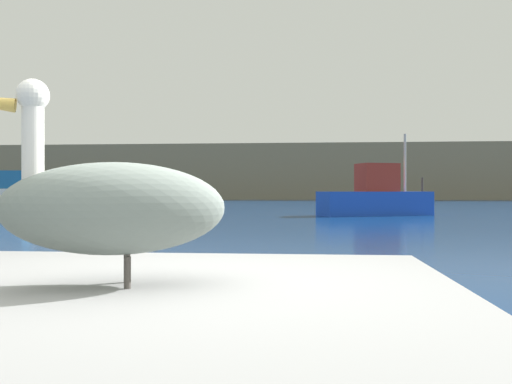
# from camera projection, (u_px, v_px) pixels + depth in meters

# --- Properties ---
(hillside_backdrop) EXTENTS (140.00, 15.56, 7.09)m
(hillside_backdrop) POSITION_uv_depth(u_px,v_px,m) (300.00, 173.00, 73.74)
(hillside_backdrop) COLOR #7F755B
(hillside_backdrop) RESTS_ON ground
(pier_dock) EXTENTS (3.03, 2.46, 0.80)m
(pier_dock) POSITION_uv_depth(u_px,v_px,m) (116.00, 377.00, 2.34)
(pier_dock) COLOR gray
(pier_dock) RESTS_ON ground
(pelican) EXTENTS (1.30, 0.75, 0.89)m
(pelican) POSITION_uv_depth(u_px,v_px,m) (112.00, 205.00, 2.34)
(pelican) COLOR gray
(pelican) RESTS_ON pier_dock
(fishing_boat_white) EXTENTS (5.71, 2.05, 5.74)m
(fishing_boat_white) POSITION_uv_depth(u_px,v_px,m) (9.00, 195.00, 34.23)
(fishing_boat_white) COLOR white
(fishing_boat_white) RESTS_ON ground
(fishing_boat_blue) EXTENTS (5.71, 3.54, 3.99)m
(fishing_boat_blue) POSITION_uv_depth(u_px,v_px,m) (376.00, 197.00, 25.80)
(fishing_boat_blue) COLOR blue
(fishing_boat_blue) RESTS_ON ground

